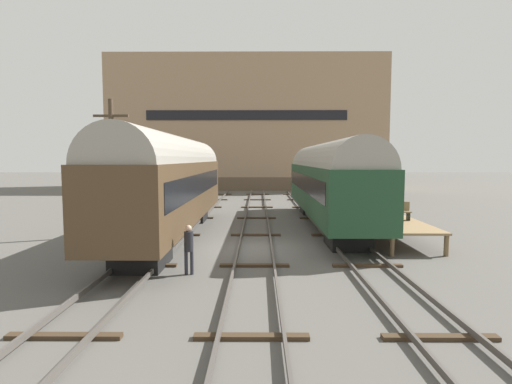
{
  "coord_description": "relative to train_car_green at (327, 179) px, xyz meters",
  "views": [
    {
      "loc": [
        0.17,
        -17.63,
        4.03
      ],
      "look_at": [
        0.0,
        4.29,
        2.2
      ],
      "focal_mm": 28.0,
      "sensor_mm": 36.0,
      "label": 1
    }
  ],
  "objects": [
    {
      "name": "track_right",
      "position": [
        0.0,
        -6.05,
        -2.69
      ],
      "size": [
        2.6,
        60.0,
        0.26
      ],
      "color": "#4C4742",
      "rests_on": "ground"
    },
    {
      "name": "ground_plane",
      "position": [
        -4.22,
        -6.05,
        -2.83
      ],
      "size": [
        200.0,
        200.0,
        0.0
      ],
      "primitive_type": "plane",
      "color": "#56544F"
    },
    {
      "name": "person_worker",
      "position": [
        -6.49,
        -10.06,
        -1.78
      ],
      "size": [
        0.32,
        0.32,
        1.74
      ],
      "color": "#282833",
      "rests_on": "ground"
    },
    {
      "name": "train_car_brown",
      "position": [
        -8.44,
        -3.51,
        0.14
      ],
      "size": [
        2.88,
        17.02,
        5.21
      ],
      "color": "black",
      "rests_on": "ground"
    },
    {
      "name": "warehouse_building",
      "position": [
        -5.61,
        32.35,
        5.71
      ],
      "size": [
        35.49,
        12.35,
        17.09
      ],
      "color": "brown",
      "rests_on": "ground"
    },
    {
      "name": "track_middle",
      "position": [
        -4.22,
        -6.05,
        -2.69
      ],
      "size": [
        2.6,
        60.0,
        0.26
      ],
      "color": "#4C4742",
      "rests_on": "ground"
    },
    {
      "name": "utility_pole",
      "position": [
        -11.65,
        -3.07,
        0.86
      ],
      "size": [
        1.8,
        0.24,
        7.08
      ],
      "color": "#473828",
      "rests_on": "ground"
    },
    {
      "name": "track_left",
      "position": [
        -8.44,
        -6.05,
        -2.69
      ],
      "size": [
        2.6,
        60.0,
        0.26
      ],
      "color": "#4C4742",
      "rests_on": "ground"
    },
    {
      "name": "bench",
      "position": [
        2.77,
        -3.93,
        -1.37
      ],
      "size": [
        1.4,
        0.4,
        0.91
      ],
      "color": "brown",
      "rests_on": "station_platform"
    },
    {
      "name": "station_platform",
      "position": [
        2.59,
        -2.43,
        -1.94
      ],
      "size": [
        2.55,
        10.17,
        0.98
      ],
      "color": "#8C704C",
      "rests_on": "ground"
    },
    {
      "name": "train_car_green",
      "position": [
        0.0,
        0.0,
        0.0
      ],
      "size": [
        2.88,
        17.43,
        4.96
      ],
      "color": "black",
      "rests_on": "ground"
    }
  ]
}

